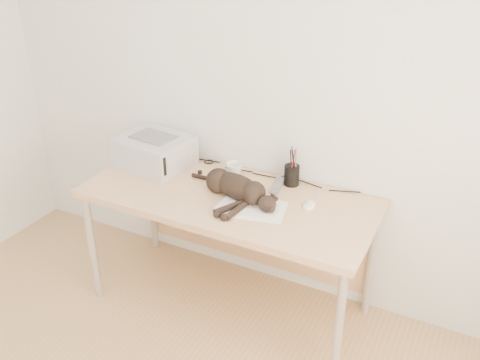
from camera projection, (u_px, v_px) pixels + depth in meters
The scene contains 11 objects.
wall_back at pixel (258, 77), 2.92m from camera, with size 3.50×3.50×0.00m, color white.
desk at pixel (236, 209), 3.02m from camera, with size 1.60×0.70×0.74m.
printer at pixel (154, 151), 3.19m from camera, with size 0.44×0.39×0.19m.
papers at pixel (252, 207), 2.77m from camera, with size 0.37×0.29×0.01m.
cat at pixel (234, 187), 2.84m from camera, with size 0.61×0.38×0.14m.
mug at pixel (234, 171), 3.06m from camera, with size 0.10×0.10×0.09m, color white.
pen_cup at pixel (292, 175), 2.98m from camera, with size 0.09×0.09×0.22m.
remote_grey at pixel (277, 185), 2.97m from camera, with size 0.05×0.18×0.02m, color slate.
remote_black at pixel (241, 188), 2.94m from camera, with size 0.06×0.20×0.02m, color black.
mouse at pixel (309, 204), 2.78m from camera, with size 0.06×0.11×0.03m, color white.
cable_tangle at pixel (253, 172), 3.14m from camera, with size 1.36×0.07×0.01m, color black, non-canonical shape.
Camera 1 is at (1.21, -0.84, 2.14)m, focal length 40.00 mm.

